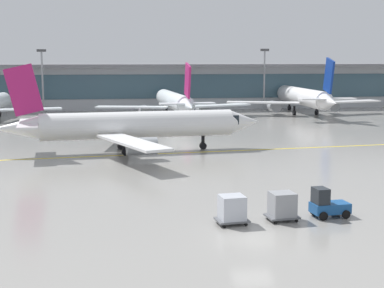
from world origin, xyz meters
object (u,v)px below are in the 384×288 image
cargo_dolly_trailing (232,209)px  apron_light_mast_1 (42,78)px  baggage_tug (327,204)px  cargo_dolly_lead (282,205)px  gate_airplane_2 (174,102)px  taxiing_regional_jet (135,126)px  apron_light_mast_2 (264,76)px  gate_airplane_3 (303,97)px

cargo_dolly_trailing → apron_light_mast_1: apron_light_mast_1 is taller
baggage_tug → apron_light_mast_1: apron_light_mast_1 is taller
cargo_dolly_lead → apron_light_mast_1: size_ratio=0.18×
gate_airplane_2 → baggage_tug: (4.29, -66.38, -2.17)m
cargo_dolly_lead → cargo_dolly_trailing: (-3.56, -0.43, 0.00)m
taxiing_regional_jet → cargo_dolly_trailing: taxiing_regional_jet is taller
gate_airplane_2 → apron_light_mast_1: (-24.80, 12.33, 3.91)m
gate_airplane_2 → apron_light_mast_1: apron_light_mast_1 is taller
cargo_dolly_lead → apron_light_mast_1: apron_light_mast_1 is taller
baggage_tug → apron_light_mast_2: apron_light_mast_2 is taller
cargo_dolly_trailing → apron_light_mast_2: (22.91, 80.99, 6.01)m
gate_airplane_3 → gate_airplane_2: bearing=98.9°
baggage_tug → apron_light_mast_2: 81.97m
taxiing_regional_jet → apron_light_mast_2: size_ratio=2.45×
gate_airplane_3 → apron_light_mast_1: apron_light_mast_1 is taller
taxiing_regional_jet → apron_light_mast_1: bearing=102.0°
baggage_tug → cargo_dolly_lead: size_ratio=1.21×
gate_airplane_3 → cargo_dolly_trailing: bearing=158.0°
gate_airplane_3 → apron_light_mast_2: size_ratio=2.60×
cargo_dolly_lead → cargo_dolly_trailing: bearing=180.0°
taxiing_regional_jet → apron_light_mast_2: (28.45, 50.65, 3.96)m
gate_airplane_2 → apron_light_mast_1: size_ratio=2.45×
taxiing_regional_jet → cargo_dolly_lead: size_ratio=13.74×
gate_airplane_2 → cargo_dolly_lead: size_ratio=13.53×
gate_airplane_3 → taxiing_regional_jet: gate_airplane_3 is taller
taxiing_regional_jet → apron_light_mast_1: (-16.65, 49.21, 3.86)m
cargo_dolly_lead → apron_light_mast_1: bearing=101.1°
apron_light_mast_1 → cargo_dolly_trailing: bearing=-74.4°
taxiing_regional_jet → cargo_dolly_lead: bearing=-79.7°
baggage_tug → cargo_dolly_lead: bearing=180.0°
cargo_dolly_lead → apron_light_mast_1: 83.41m
cargo_dolly_lead → cargo_dolly_trailing: same height
apron_light_mast_2 → cargo_dolly_lead: bearing=-103.5°
gate_airplane_3 → cargo_dolly_lead: bearing=160.4°
taxiing_regional_jet → cargo_dolly_lead: taxiing_regional_jet is taller
baggage_tug → cargo_dolly_lead: (-3.33, -0.40, 0.16)m
gate_airplane_2 → apron_light_mast_2: 24.86m
gate_airplane_3 → baggage_tug: gate_airplane_3 is taller
gate_airplane_3 → apron_light_mast_1: (-50.51, 8.13, 3.66)m
baggage_tug → cargo_dolly_trailing: size_ratio=1.21×
taxiing_regional_jet → baggage_tug: size_ratio=11.38×
gate_airplane_3 → apron_light_mast_1: 51.29m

